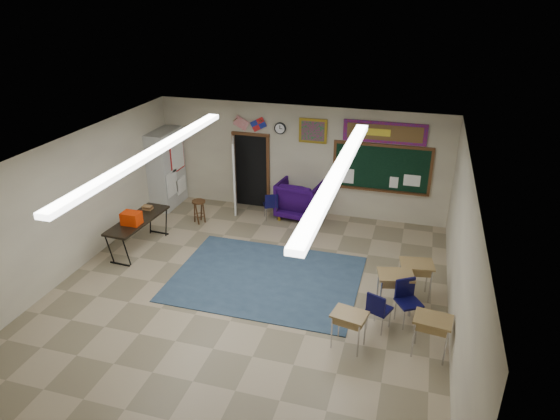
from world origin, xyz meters
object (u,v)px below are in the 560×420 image
(student_desk_front_left, at_px, (394,290))
(student_desk_front_right, at_px, (415,278))
(wooden_stool, at_px, (199,211))
(folding_table, at_px, (139,233))
(wingback_armchair, at_px, (300,198))

(student_desk_front_left, height_order, student_desk_front_right, student_desk_front_left)
(wooden_stool, bearing_deg, folding_table, -113.80)
(wooden_stool, bearing_deg, student_desk_front_right, -19.31)
(wingback_armchair, height_order, wooden_stool, wingback_armchair)
(student_desk_front_right, height_order, wooden_stool, student_desk_front_right)
(student_desk_front_right, relative_size, folding_table, 0.41)
(folding_table, height_order, wooden_stool, folding_table)
(student_desk_front_left, height_order, wooden_stool, student_desk_front_left)
(wingback_armchair, bearing_deg, wooden_stool, 32.00)
(student_desk_front_left, xyz_separation_m, wooden_stool, (-5.32, 2.57, -0.13))
(student_desk_front_left, relative_size, student_desk_front_right, 1.03)
(wingback_armchair, distance_m, student_desk_front_left, 4.66)
(wingback_armchair, height_order, student_desk_front_right, wingback_armchair)
(wooden_stool, bearing_deg, wingback_armchair, 24.73)
(student_desk_front_right, bearing_deg, folding_table, 167.99)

